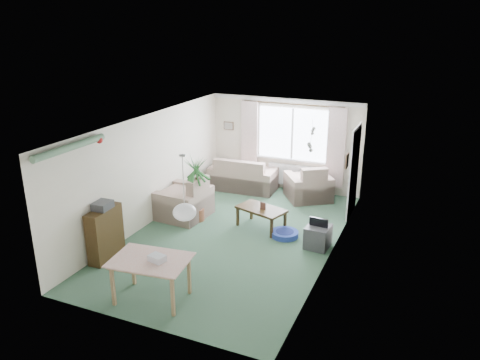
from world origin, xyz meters
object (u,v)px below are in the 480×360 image
at_px(armchair_corner, 308,181).
at_px(tv_cube, 318,237).
at_px(pet_bed, 285,234).
at_px(sofa, 244,173).
at_px(armchair_left, 183,196).
at_px(bookshelf, 105,234).
at_px(coffee_table, 261,218).
at_px(houseplant, 197,189).
at_px(dining_table, 152,280).

distance_m(armchair_corner, tv_cube, 2.65).
bearing_deg(pet_bed, tv_cube, -14.51).
xyz_separation_m(armchair_corner, pet_bed, (0.15, -2.30, -0.40)).
height_order(sofa, pet_bed, sofa).
height_order(armchair_corner, pet_bed, armchair_corner).
bearing_deg(sofa, pet_bed, 126.52).
bearing_deg(tv_cube, pet_bed, 169.64).
distance_m(sofa, armchair_left, 2.30).
xyz_separation_m(bookshelf, tv_cube, (3.54, 2.01, -0.27)).
relative_size(armchair_corner, coffee_table, 0.99).
distance_m(armchair_left, houseplant, 0.49).
bearing_deg(sofa, houseplant, 83.67).
xyz_separation_m(coffee_table, tv_cube, (1.35, -0.39, -0.01)).
bearing_deg(houseplant, sofa, 86.67).
relative_size(sofa, bookshelf, 1.74).
xyz_separation_m(sofa, armchair_left, (-0.54, -2.23, 0.05)).
distance_m(houseplant, dining_table, 3.18).
xyz_separation_m(tv_cube, pet_bed, (-0.74, 0.19, -0.17)).
bearing_deg(houseplant, armchair_corner, 50.20).
xyz_separation_m(coffee_table, bookshelf, (-2.19, -2.40, 0.27)).
xyz_separation_m(armchair_corner, dining_table, (-1.08, -5.33, -0.11)).
bearing_deg(coffee_table, bookshelf, -132.45).
distance_m(armchair_corner, armchair_left, 3.20).
bearing_deg(armchair_left, armchair_corner, 137.86).
bearing_deg(pet_bed, houseplant, 179.53).
relative_size(coffee_table, houseplant, 0.69).
distance_m(coffee_table, tv_cube, 1.40).
relative_size(bookshelf, pet_bed, 1.75).
distance_m(sofa, pet_bed, 3.03).
relative_size(dining_table, tv_cube, 2.26).
distance_m(bookshelf, pet_bed, 3.59).
bearing_deg(armchair_corner, armchair_left, 9.34).
xyz_separation_m(bookshelf, houseplant, (0.75, 2.22, 0.25)).
bearing_deg(houseplant, pet_bed, -0.47).
bearing_deg(armchair_left, dining_table, 25.53).
relative_size(tv_cube, pet_bed, 0.87).
xyz_separation_m(coffee_table, dining_table, (-0.63, -3.23, 0.12)).
xyz_separation_m(armchair_corner, houseplant, (-1.90, -2.28, 0.29)).
distance_m(tv_cube, pet_bed, 0.79).
distance_m(armchair_corner, bookshelf, 5.22).
xyz_separation_m(houseplant, pet_bed, (2.05, -0.02, -0.69)).
distance_m(bookshelf, tv_cube, 4.08).
relative_size(armchair_left, pet_bed, 1.92).
relative_size(sofa, coffee_table, 1.69).
distance_m(armchair_corner, coffee_table, 2.16).
bearing_deg(sofa, tv_cube, 133.59).
distance_m(armchair_corner, houseplant, 2.98).
height_order(armchair_left, bookshelf, bookshelf).
height_order(armchair_left, pet_bed, armchair_left).
distance_m(dining_table, pet_bed, 3.28).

